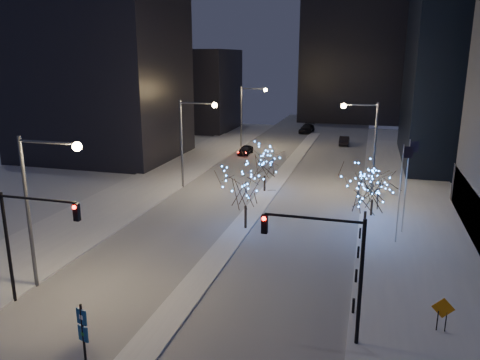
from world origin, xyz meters
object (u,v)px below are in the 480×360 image
(holiday_tree_median_near, at_px, (246,188))
(wayfinding_sign, at_px, (83,330))
(street_lamp_east, at_px, (367,136))
(car_far, at_px, (307,129))
(street_lamp_w_near, at_px, (40,193))
(street_lamp_w_far, at_px, (247,109))
(holiday_tree_median_far, at_px, (265,162))
(street_lamp_w_mid, at_px, (190,132))
(car_near, at_px, (246,150))
(holiday_tree_plaza_near, at_px, (367,190))
(car_mid, at_px, (344,141))
(traffic_signal_west, at_px, (28,231))
(traffic_signal_east, at_px, (330,258))
(construction_sign, at_px, (443,311))
(holiday_tree_plaza_far, at_px, (373,185))

(holiday_tree_median_near, bearing_deg, wayfinding_sign, -97.01)
(street_lamp_east, relative_size, car_far, 1.78)
(street_lamp_w_near, relative_size, holiday_tree_median_near, 1.78)
(street_lamp_w_far, distance_m, holiday_tree_median_far, 25.93)
(car_far, bearing_deg, street_lamp_w_near, -90.40)
(street_lamp_w_mid, distance_m, holiday_tree_median_near, 14.87)
(car_near, xyz_separation_m, holiday_tree_plaza_near, (18.42, -30.27, 3.35))
(car_mid, distance_m, holiday_tree_median_far, 32.61)
(street_lamp_w_far, bearing_deg, traffic_signal_west, -89.45)
(traffic_signal_east, bearing_deg, holiday_tree_median_far, 109.49)
(street_lamp_w_far, bearing_deg, street_lamp_w_mid, -90.00)
(car_near, xyz_separation_m, holiday_tree_median_near, (8.42, -31.25, 3.09))
(street_lamp_w_far, bearing_deg, holiday_tree_median_far, -70.87)
(holiday_tree_median_near, relative_size, wayfinding_sign, 1.61)
(car_near, relative_size, holiday_tree_median_far, 0.79)
(construction_sign, bearing_deg, traffic_signal_east, -155.63)
(street_lamp_w_near, bearing_deg, traffic_signal_west, -76.04)
(car_mid, relative_size, car_far, 0.82)
(car_near, height_order, holiday_tree_median_far, holiday_tree_median_far)
(traffic_signal_east, distance_m, holiday_tree_plaza_near, 15.92)
(street_lamp_w_far, height_order, car_mid, street_lamp_w_far)
(holiday_tree_plaza_near, xyz_separation_m, holiday_tree_plaza_far, (0.53, 5.45, -0.99))
(wayfinding_sign, bearing_deg, car_mid, 98.82)
(holiday_tree_median_far, bearing_deg, street_lamp_w_mid, -175.43)
(traffic_signal_east, bearing_deg, car_far, 98.69)
(traffic_signal_west, bearing_deg, holiday_tree_plaza_far, 48.85)
(traffic_signal_east, xyz_separation_m, car_near, (-16.86, 46.09, -4.06))
(traffic_signal_east, bearing_deg, holiday_tree_plaza_near, 84.37)
(street_lamp_w_near, distance_m, car_far, 69.51)
(holiday_tree_plaza_far, bearing_deg, street_lamp_w_far, 123.89)
(traffic_signal_west, height_order, car_near, traffic_signal_west)
(traffic_signal_east, xyz_separation_m, car_mid, (-2.69, 58.46, -4.00))
(wayfinding_sign, xyz_separation_m, construction_sign, (16.88, 7.90, -0.79))
(street_lamp_east, bearing_deg, car_near, 136.49)
(traffic_signal_west, distance_m, holiday_tree_plaza_far, 29.64)
(street_lamp_w_far, distance_m, holiday_tree_plaza_near, 40.27)
(holiday_tree_plaza_far, bearing_deg, street_lamp_w_mid, 166.69)
(street_lamp_w_mid, xyz_separation_m, holiday_tree_plaza_near, (19.44, -10.18, -2.44))
(street_lamp_w_near, distance_m, wayfinding_sign, 10.46)
(holiday_tree_median_far, bearing_deg, street_lamp_w_near, -108.19)
(traffic_signal_west, xyz_separation_m, holiday_tree_plaza_near, (18.94, 16.82, -0.71))
(car_far, xyz_separation_m, wayfinding_sign, (-0.25, -75.40, 1.32))
(car_mid, height_order, car_far, car_far)
(car_far, bearing_deg, street_lamp_w_far, -105.27)
(street_lamp_w_mid, height_order, wayfinding_sign, street_lamp_w_mid)
(car_far, height_order, holiday_tree_median_far, holiday_tree_median_far)
(construction_sign, bearing_deg, holiday_tree_median_far, 124.75)
(street_lamp_w_far, relative_size, construction_sign, 5.04)
(street_lamp_east, xyz_separation_m, wayfinding_sign, (-12.08, -34.50, -4.32))
(traffic_signal_west, xyz_separation_m, car_near, (0.52, 47.09, -4.06))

